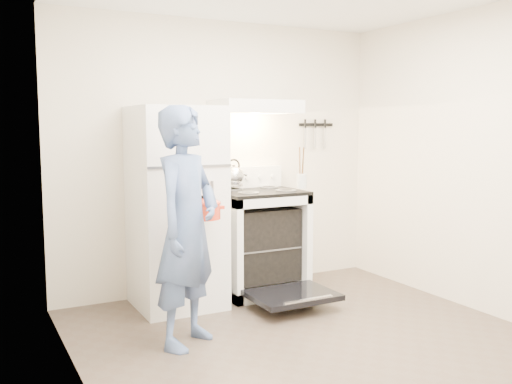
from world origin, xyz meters
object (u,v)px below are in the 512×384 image
(refrigerator, at_px, (176,207))
(tea_kettle, at_px, (234,174))
(person, at_px, (187,227))
(dutch_oven, at_px, (203,211))
(stove_body, at_px, (259,243))

(refrigerator, distance_m, tea_kettle, 0.71)
(person, distance_m, dutch_oven, 0.40)
(refrigerator, bearing_deg, tea_kettle, 17.36)
(stove_body, relative_size, person, 0.55)
(refrigerator, height_order, dutch_oven, refrigerator)
(refrigerator, xyz_separation_m, tea_kettle, (0.64, 0.20, 0.24))
(refrigerator, bearing_deg, dutch_oven, -87.93)
(refrigerator, bearing_deg, stove_body, 1.77)
(person, bearing_deg, stove_body, 3.31)
(person, xyz_separation_m, dutch_oven, (0.25, 0.31, 0.05))
(refrigerator, distance_m, person, 0.90)
(stove_body, distance_m, person, 1.42)
(stove_body, bearing_deg, refrigerator, -178.23)
(refrigerator, xyz_separation_m, person, (-0.23, -0.87, -0.01))
(refrigerator, relative_size, dutch_oven, 5.14)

